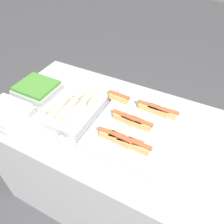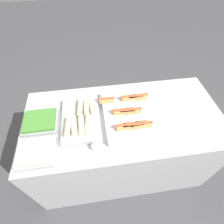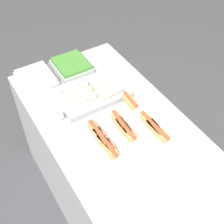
{
  "view_description": "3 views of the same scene",
  "coord_description": "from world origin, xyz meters",
  "px_view_note": "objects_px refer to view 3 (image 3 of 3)",
  "views": [
    {
      "loc": [
        0.31,
        -0.8,
        1.81
      ],
      "look_at": [
        -0.1,
        0.0,
        0.96
      ],
      "focal_mm": 35.0,
      "sensor_mm": 36.0,
      "label": 1
    },
    {
      "loc": [
        -0.23,
        -0.9,
        2.04
      ],
      "look_at": [
        -0.1,
        0.0,
        0.96
      ],
      "focal_mm": 28.0,
      "sensor_mm": 36.0,
      "label": 2
    },
    {
      "loc": [
        0.99,
        -0.67,
        2.29
      ],
      "look_at": [
        -0.1,
        0.0,
        0.96
      ],
      "focal_mm": 50.0,
      "sensor_mm": 36.0,
      "label": 3
    }
  ],
  "objects_px": {
    "tray_hotdogs": "(124,131)",
    "tray_side_back": "(72,66)",
    "tray_side_front": "(36,79)",
    "tray_wraps": "(91,93)",
    "serving_spoon_near": "(60,115)"
  },
  "relations": [
    {
      "from": "tray_side_front",
      "to": "serving_spoon_near",
      "type": "distance_m",
      "value": 0.38
    },
    {
      "from": "tray_side_front",
      "to": "tray_wraps",
      "type": "bearing_deg",
      "value": 38.47
    },
    {
      "from": "tray_side_front",
      "to": "serving_spoon_near",
      "type": "relative_size",
      "value": 1.18
    },
    {
      "from": "tray_side_back",
      "to": "serving_spoon_near",
      "type": "height_order",
      "value": "tray_side_back"
    },
    {
      "from": "tray_hotdogs",
      "to": "tray_side_front",
      "type": "relative_size",
      "value": 2.01
    },
    {
      "from": "tray_side_front",
      "to": "tray_side_back",
      "type": "xyz_separation_m",
      "value": [
        0.0,
        0.27,
        0.0
      ]
    },
    {
      "from": "tray_side_back",
      "to": "serving_spoon_near",
      "type": "bearing_deg",
      "value": -35.33
    },
    {
      "from": "tray_wraps",
      "to": "tray_side_front",
      "type": "xyz_separation_m",
      "value": [
        -0.32,
        -0.26,
        -0.0
      ]
    },
    {
      "from": "tray_hotdogs",
      "to": "tray_side_back",
      "type": "xyz_separation_m",
      "value": [
        -0.7,
        0.01,
        -0.0
      ]
    },
    {
      "from": "tray_hotdogs",
      "to": "tray_side_back",
      "type": "relative_size",
      "value": 2.01
    },
    {
      "from": "tray_wraps",
      "to": "serving_spoon_near",
      "type": "distance_m",
      "value": 0.26
    },
    {
      "from": "tray_hotdogs",
      "to": "tray_side_front",
      "type": "bearing_deg",
      "value": -159.79
    },
    {
      "from": "tray_wraps",
      "to": "serving_spoon_near",
      "type": "bearing_deg",
      "value": -77.06
    },
    {
      "from": "tray_hotdogs",
      "to": "tray_side_back",
      "type": "distance_m",
      "value": 0.7
    },
    {
      "from": "tray_side_back",
      "to": "tray_hotdogs",
      "type": "bearing_deg",
      "value": -0.95
    }
  ]
}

